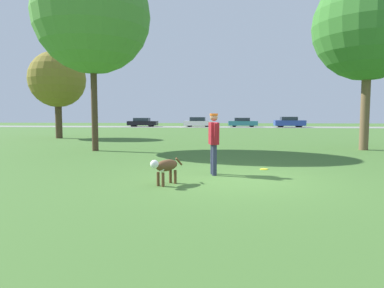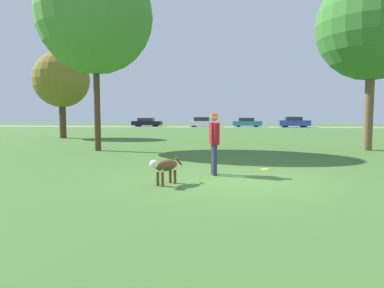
{
  "view_description": "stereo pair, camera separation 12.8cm",
  "coord_description": "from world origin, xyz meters",
  "px_view_note": "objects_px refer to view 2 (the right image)",
  "views": [
    {
      "loc": [
        -0.32,
        -8.7,
        1.63
      ],
      "look_at": [
        -1.1,
        -0.17,
        0.9
      ],
      "focal_mm": 32.0,
      "sensor_mm": 36.0,
      "label": 1
    },
    {
      "loc": [
        -0.19,
        -8.68,
        1.63
      ],
      "look_at": [
        -1.1,
        -0.17,
        0.9
      ],
      "focal_mm": 32.0,
      "sensor_mm": 36.0,
      "label": 2
    }
  ],
  "objects_px": {
    "dog": "(165,166)",
    "parked_car_teal": "(247,122)",
    "tree_near_left": "(95,16)",
    "parked_car_black": "(147,122)",
    "frisbee": "(265,169)",
    "tree_far_left": "(61,80)",
    "tree_near_right": "(372,25)",
    "parked_car_white": "(203,122)",
    "parked_car_blue": "(294,122)",
    "person": "(214,138)"
  },
  "relations": [
    {
      "from": "dog",
      "to": "parked_car_teal",
      "type": "bearing_deg",
      "value": -154.05
    },
    {
      "from": "tree_near_left",
      "to": "parked_car_black",
      "type": "xyz_separation_m",
      "value": [
        -5.43,
        31.84,
        -5.4
      ]
    },
    {
      "from": "tree_near_left",
      "to": "parked_car_teal",
      "type": "bearing_deg",
      "value": 75.21
    },
    {
      "from": "parked_car_black",
      "to": "parked_car_teal",
      "type": "height_order",
      "value": "parked_car_teal"
    },
    {
      "from": "frisbee",
      "to": "tree_far_left",
      "type": "relative_size",
      "value": 0.04
    },
    {
      "from": "frisbee",
      "to": "tree_near_left",
      "type": "bearing_deg",
      "value": 145.96
    },
    {
      "from": "tree_near_right",
      "to": "parked_car_white",
      "type": "height_order",
      "value": "tree_near_right"
    },
    {
      "from": "tree_near_right",
      "to": "tree_far_left",
      "type": "relative_size",
      "value": 1.35
    },
    {
      "from": "tree_near_right",
      "to": "tree_near_left",
      "type": "distance_m",
      "value": 12.45
    },
    {
      "from": "frisbee",
      "to": "dog",
      "type": "bearing_deg",
      "value": -135.23
    },
    {
      "from": "frisbee",
      "to": "parked_car_blue",
      "type": "xyz_separation_m",
      "value": [
        7.47,
        35.98,
        0.68
      ]
    },
    {
      "from": "dog",
      "to": "parked_car_black",
      "type": "xyz_separation_m",
      "value": [
        -9.91,
        39.13,
        0.17
      ]
    },
    {
      "from": "tree_far_left",
      "to": "tree_near_left",
      "type": "bearing_deg",
      "value": -54.5
    },
    {
      "from": "parked_car_white",
      "to": "parked_car_teal",
      "type": "relative_size",
      "value": 1.02
    },
    {
      "from": "parked_car_white",
      "to": "tree_far_left",
      "type": "bearing_deg",
      "value": -108.19
    },
    {
      "from": "person",
      "to": "tree_near_right",
      "type": "xyz_separation_m",
      "value": [
        6.79,
        7.31,
        4.66
      ]
    },
    {
      "from": "tree_far_left",
      "to": "parked_car_teal",
      "type": "xyz_separation_m",
      "value": [
        14.09,
        23.9,
        -3.46
      ]
    },
    {
      "from": "frisbee",
      "to": "parked_car_blue",
      "type": "distance_m",
      "value": 36.75
    },
    {
      "from": "parked_car_teal",
      "to": "parked_car_white",
      "type": "bearing_deg",
      "value": -177.7
    },
    {
      "from": "tree_near_left",
      "to": "parked_car_teal",
      "type": "height_order",
      "value": "tree_near_left"
    },
    {
      "from": "person",
      "to": "frisbee",
      "type": "height_order",
      "value": "person"
    },
    {
      "from": "tree_near_left",
      "to": "parked_car_blue",
      "type": "height_order",
      "value": "tree_near_left"
    },
    {
      "from": "person",
      "to": "dog",
      "type": "height_order",
      "value": "person"
    },
    {
      "from": "tree_near_right",
      "to": "parked_car_black",
      "type": "bearing_deg",
      "value": 120.38
    },
    {
      "from": "frisbee",
      "to": "parked_car_teal",
      "type": "relative_size",
      "value": 0.06
    },
    {
      "from": "dog",
      "to": "tree_near_left",
      "type": "distance_m",
      "value": 10.22
    },
    {
      "from": "tree_near_left",
      "to": "tree_far_left",
      "type": "bearing_deg",
      "value": 125.5
    },
    {
      "from": "dog",
      "to": "tree_near_right",
      "type": "xyz_separation_m",
      "value": [
        7.87,
        8.8,
        5.22
      ]
    },
    {
      "from": "dog",
      "to": "tree_far_left",
      "type": "xyz_separation_m",
      "value": [
        -10.16,
        15.25,
        3.64
      ]
    },
    {
      "from": "person",
      "to": "dog",
      "type": "xyz_separation_m",
      "value": [
        -1.07,
        -1.49,
        -0.56
      ]
    },
    {
      "from": "dog",
      "to": "tree_near_right",
      "type": "height_order",
      "value": "tree_near_right"
    },
    {
      "from": "dog",
      "to": "parked_car_teal",
      "type": "height_order",
      "value": "parked_car_teal"
    },
    {
      "from": "frisbee",
      "to": "parked_car_white",
      "type": "bearing_deg",
      "value": 97.27
    },
    {
      "from": "person",
      "to": "tree_far_left",
      "type": "bearing_deg",
      "value": -152.38
    },
    {
      "from": "tree_near_right",
      "to": "tree_near_left",
      "type": "relative_size",
      "value": 0.95
    },
    {
      "from": "dog",
      "to": "parked_car_white",
      "type": "relative_size",
      "value": 0.25
    },
    {
      "from": "person",
      "to": "tree_near_left",
      "type": "distance_m",
      "value": 9.47
    },
    {
      "from": "parked_car_teal",
      "to": "dog",
      "type": "bearing_deg",
      "value": -96.06
    },
    {
      "from": "parked_car_teal",
      "to": "parked_car_blue",
      "type": "relative_size",
      "value": 0.99
    },
    {
      "from": "person",
      "to": "parked_car_teal",
      "type": "height_order",
      "value": "person"
    },
    {
      "from": "tree_far_left",
      "to": "parked_car_teal",
      "type": "distance_m",
      "value": 27.96
    },
    {
      "from": "dog",
      "to": "parked_car_white",
      "type": "xyz_separation_m",
      "value": [
        -2.08,
        38.88,
        0.21
      ]
    },
    {
      "from": "tree_near_right",
      "to": "frisbee",
      "type": "bearing_deg",
      "value": -130.28
    },
    {
      "from": "frisbee",
      "to": "parked_car_teal",
      "type": "xyz_separation_m",
      "value": [
        1.37,
        36.61,
        0.61
      ]
    },
    {
      "from": "parked_car_black",
      "to": "parked_car_white",
      "type": "bearing_deg",
      "value": -1.5
    },
    {
      "from": "person",
      "to": "tree_far_left",
      "type": "distance_m",
      "value": 18.02
    },
    {
      "from": "frisbee",
      "to": "parked_car_blue",
      "type": "bearing_deg",
      "value": 78.27
    },
    {
      "from": "parked_car_black",
      "to": "parked_car_blue",
      "type": "height_order",
      "value": "parked_car_blue"
    },
    {
      "from": "person",
      "to": "tree_near_right",
      "type": "height_order",
      "value": "tree_near_right"
    },
    {
      "from": "tree_near_right",
      "to": "parked_car_teal",
      "type": "xyz_separation_m",
      "value": [
        -3.94,
        30.35,
        -5.04
      ]
    }
  ]
}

